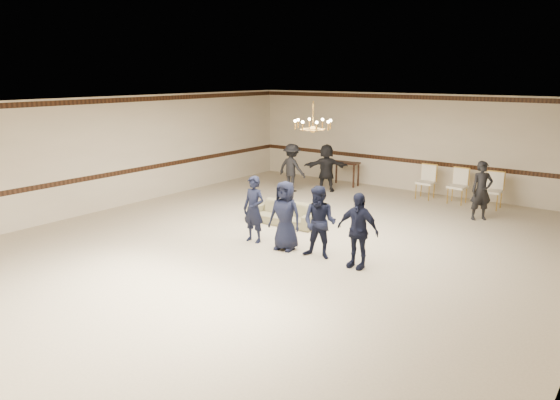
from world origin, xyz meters
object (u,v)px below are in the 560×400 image
(adult_right, at_px, (481,191))
(boy_c, at_px, (320,223))
(boy_d, at_px, (358,230))
(boy_a, at_px, (254,209))
(banquet_chair_left, at_px, (426,182))
(adult_mid, at_px, (326,168))
(console_table, at_px, (345,174))
(chandelier, at_px, (313,115))
(boy_b, at_px, (285,216))
(banquet_chair_mid, at_px, (458,186))
(adult_left, at_px, (292,168))
(settee, at_px, (284,213))
(banquet_chair_right, at_px, (492,191))

(adult_right, bearing_deg, boy_c, -151.90)
(boy_c, bearing_deg, boy_d, -9.56)
(boy_a, distance_m, banquet_chair_left, 6.65)
(adult_mid, xyz_separation_m, console_table, (0.03, 1.19, -0.38))
(boy_a, height_order, boy_d, same)
(adult_right, relative_size, console_table, 1.60)
(boy_d, bearing_deg, chandelier, 147.12)
(boy_a, distance_m, boy_b, 0.90)
(adult_mid, bearing_deg, console_table, -127.83)
(adult_mid, xyz_separation_m, banquet_chair_mid, (4.03, 0.99, -0.27))
(adult_left, distance_m, adult_right, 6.01)
(banquet_chair_mid, distance_m, console_table, 4.01)
(settee, height_order, console_table, console_table)
(boy_b, distance_m, boy_c, 0.90)
(boy_a, xyz_separation_m, console_table, (-1.43, 6.66, -0.36))
(boy_a, bearing_deg, adult_mid, 103.42)
(boy_a, relative_size, adult_mid, 0.98)
(boy_c, bearing_deg, console_table, 106.31)
(boy_a, xyz_separation_m, boy_b, (0.90, 0.00, 0.00))
(adult_left, relative_size, banquet_chair_right, 1.51)
(boy_a, bearing_deg, banquet_chair_right, 59.58)
(adult_left, xyz_separation_m, banquet_chair_left, (3.93, 1.69, -0.27))
(banquet_chair_left, xyz_separation_m, console_table, (-3.00, 0.20, -0.11))
(boy_c, bearing_deg, banquet_chair_left, 82.48)
(banquet_chair_left, bearing_deg, boy_b, -97.31)
(boy_c, distance_m, banquet_chair_left, 6.47)
(adult_right, xyz_separation_m, banquet_chair_right, (-0.07, 1.39, -0.27))
(boy_a, bearing_deg, chandelier, 59.22)
(boy_c, bearing_deg, boy_a, 170.44)
(adult_mid, height_order, banquet_chair_mid, adult_mid)
(boy_a, relative_size, console_table, 1.56)
(adult_left, xyz_separation_m, banquet_chair_mid, (4.93, 1.69, -0.27))
(settee, bearing_deg, boy_a, -82.16)
(boy_a, distance_m, boy_d, 2.70)
(adult_left, xyz_separation_m, banquet_chair_right, (5.93, 1.69, -0.27))
(banquet_chair_mid, bearing_deg, adult_mid, -162.04)
(boy_d, distance_m, banquet_chair_mid, 6.46)
(boy_a, height_order, banquet_chair_right, boy_a)
(adult_mid, distance_m, console_table, 1.25)
(chandelier, bearing_deg, banquet_chair_left, 80.77)
(boy_a, distance_m, console_table, 6.82)
(boy_c, relative_size, adult_right, 0.98)
(banquet_chair_left, height_order, console_table, banquet_chair_left)
(chandelier, bearing_deg, banquet_chair_mid, 70.37)
(chandelier, distance_m, boy_c, 2.69)
(boy_d, relative_size, banquet_chair_left, 1.48)
(adult_left, bearing_deg, banquet_chair_right, -161.33)
(settee, xyz_separation_m, adult_left, (-2.05, 3.17, 0.52))
(adult_mid, xyz_separation_m, adult_right, (5.10, -0.40, 0.00))
(boy_c, bearing_deg, banquet_chair_right, 65.11)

